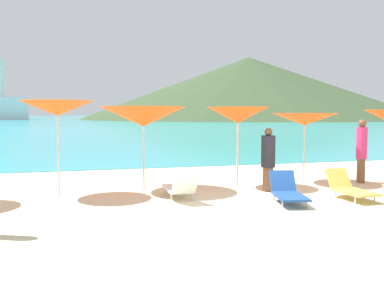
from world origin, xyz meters
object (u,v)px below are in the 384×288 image
Objects in this scene: lounge_chair_0 at (288,191)px; lounge_chair_3 at (350,188)px; umbrella_5 at (305,119)px; lounge_chair_1 at (180,188)px; umbrella_3 at (143,117)px; umbrella_4 at (238,115)px; beachgoer_0 at (362,149)px; umbrella_2 at (57,108)px; beachgoer_3 at (268,158)px.

lounge_chair_3 is (1.66, 0.02, 0.00)m from lounge_chair_0.
umbrella_5 is at bearing 84.54° from lounge_chair_3.
lounge_chair_0 is 2.52m from lounge_chair_1.
umbrella_3 is 1.08× the size of umbrella_4.
umbrella_5 is 1.13× the size of beachgoer_0.
umbrella_2 reaches higher than umbrella_5.
lounge_chair_0 is at bearing 156.90° from lounge_chair_1.
lounge_chair_1 is (-4.11, -1.35, -1.60)m from umbrella_5.
umbrella_5 is at bearing 2.17° from umbrella_2.
beachgoer_3 is at bearing 94.75° from lounge_chair_0.
umbrella_5 is (4.76, 0.00, -0.09)m from umbrella_3.
lounge_chair_3 is (-0.16, -2.40, -1.61)m from umbrella_5.
umbrella_2 reaches higher than lounge_chair_1.
lounge_chair_1 is 4.09m from lounge_chair_3.
beachgoer_0 is at bearing -4.24° from umbrella_4.
umbrella_4 is at bearing 150.47° from beachgoer_0.
lounge_chair_3 is at bearing 13.58° from lounge_chair_0.
lounge_chair_1 is 2.61m from beachgoer_3.
beachgoer_3 is (-1.60, -0.93, -1.01)m from umbrella_5.
lounge_chair_0 is at bearing -135.97° from beachgoer_3.
umbrella_3 reaches higher than umbrella_5.
umbrella_2 is at bearing 170.01° from lounge_chair_0.
umbrella_4 reaches higher than umbrella_5.
beachgoer_3 is at bearing 132.85° from lounge_chair_3.
beachgoer_3 reaches higher than lounge_chair_3.
umbrella_2 is 3.55m from lounge_chair_1.
umbrella_3 is 1.61× the size of lounge_chair_0.
umbrella_5 reaches higher than beachgoer_0.
umbrella_5 is 2.89m from lounge_chair_3.
lounge_chair_0 is at bearing -81.49° from umbrella_4.
umbrella_4 is 2.87m from lounge_chair_1.
umbrella_2 is at bearing 153.61° from beachgoer_0.
umbrella_2 is 1.58× the size of lounge_chair_0.
lounge_chair_3 is at bearing -17.56° from umbrella_2.
lounge_chair_0 is at bearing -175.46° from beachgoer_0.
umbrella_4 is at bearing -146.37° from lounge_chair_1.
beachgoer_3 is (0.21, 1.49, 0.60)m from lounge_chair_0.
lounge_chair_0 is 1.09× the size of lounge_chair_3.
beachgoer_0 is at bearing 42.78° from lounge_chair_0.
umbrella_2 reaches higher than umbrella_4.
umbrella_5 is at bearing 140.29° from beachgoer_0.
lounge_chair_3 is 2.77m from beachgoer_0.
beachgoer_0 is at bearing 45.73° from lounge_chair_3.
umbrella_3 is 1.29× the size of beachgoer_0.
umbrella_2 is 5.84m from lounge_chair_0.
beachgoer_3 is (5.30, -0.67, -1.30)m from umbrella_2.
lounge_chair_3 is (2.00, -2.25, -1.72)m from umbrella_4.
umbrella_4 is 3.95m from beachgoer_0.
umbrella_3 is at bearing 125.94° from beachgoer_3.
lounge_chair_0 is at bearing -126.98° from umbrella_5.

